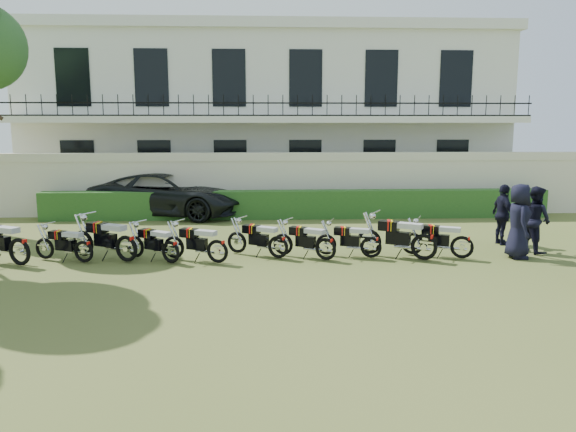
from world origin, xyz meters
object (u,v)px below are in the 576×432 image
at_px(motorcycle_7, 371,242).
at_px(officer_4, 535,219).
at_px(motorcycle_4, 217,246).
at_px(motorcycle_9, 462,242).
at_px(suv, 169,194).
at_px(motorcycle_8, 424,240).
at_px(motorcycle_5, 278,242).
at_px(motorcycle_0, 19,245).
at_px(motorcycle_1, 84,246).
at_px(officer_5, 503,215).
at_px(motorcycle_3, 171,246).
at_px(officer_3, 519,221).
at_px(motorcycle_2, 126,242).
at_px(motorcycle_6, 326,244).

height_order(motorcycle_7, officer_4, officer_4).
bearing_deg(officer_4, motorcycle_4, 81.12).
relative_size(motorcycle_9, suv, 0.30).
relative_size(motorcycle_4, motorcycle_8, 0.90).
bearing_deg(motorcycle_5, officer_4, -56.50).
height_order(motorcycle_0, motorcycle_8, motorcycle_0).
height_order(motorcycle_1, motorcycle_7, motorcycle_7).
bearing_deg(suv, motorcycle_8, -118.18).
height_order(motorcycle_0, motorcycle_4, motorcycle_0).
bearing_deg(officer_5, motorcycle_5, 97.00).
height_order(motorcycle_3, motorcycle_5, motorcycle_5).
relative_size(motorcycle_9, officer_3, 0.89).
height_order(motorcycle_1, officer_4, officer_4).
xyz_separation_m(motorcycle_2, motorcycle_9, (8.33, -0.04, -0.07)).
bearing_deg(motorcycle_1, suv, 12.73).
bearing_deg(motorcycle_8, motorcycle_2, 118.21).
distance_m(motorcycle_4, motorcycle_6, 2.67).
height_order(motorcycle_3, motorcycle_9, motorcycle_9).
distance_m(motorcycle_1, suv, 7.10).
bearing_deg(motorcycle_5, motorcycle_2, 123.20).
distance_m(motorcycle_5, officer_5, 6.51).
bearing_deg(officer_5, officer_3, 164.54).
height_order(motorcycle_3, suv, suv).
distance_m(motorcycle_1, motorcycle_5, 4.76).
height_order(motorcycle_2, suv, suv).
bearing_deg(motorcycle_6, suv, 65.54).
height_order(motorcycle_5, motorcycle_8, motorcycle_8).
bearing_deg(motorcycle_5, motorcycle_4, 135.55).
relative_size(motorcycle_5, motorcycle_7, 0.98).
xyz_separation_m(motorcycle_7, officer_5, (4.00, 1.47, 0.42)).
bearing_deg(motorcycle_6, motorcycle_3, 122.25).
bearing_deg(motorcycle_1, motorcycle_9, -69.73).
bearing_deg(motorcycle_1, motorcycle_2, -69.63).
bearing_deg(motorcycle_0, motorcycle_2, -58.59).
height_order(motorcycle_5, officer_5, officer_5).
xyz_separation_m(motorcycle_3, motorcycle_4, (1.13, -0.04, 0.02)).
bearing_deg(officer_5, motorcycle_7, 104.72).
bearing_deg(motorcycle_9, motorcycle_2, 113.37).
bearing_deg(motorcycle_1, motorcycle_5, -66.97).
bearing_deg(officer_4, motorcycle_9, 92.49).
bearing_deg(motorcycle_7, suv, 61.44).
relative_size(motorcycle_3, motorcycle_8, 0.80).
relative_size(motorcycle_8, officer_5, 1.09).
bearing_deg(suv, motorcycle_6, -128.81).
height_order(motorcycle_1, motorcycle_9, motorcycle_9).
xyz_separation_m(motorcycle_3, motorcycle_6, (3.80, 0.12, 0.01)).
bearing_deg(suv, motorcycle_5, -134.82).
bearing_deg(motorcycle_1, motorcycle_3, -73.84).
xyz_separation_m(motorcycle_2, motorcycle_5, (3.72, 0.21, -0.07)).
bearing_deg(motorcycle_4, motorcycle_9, -63.59).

